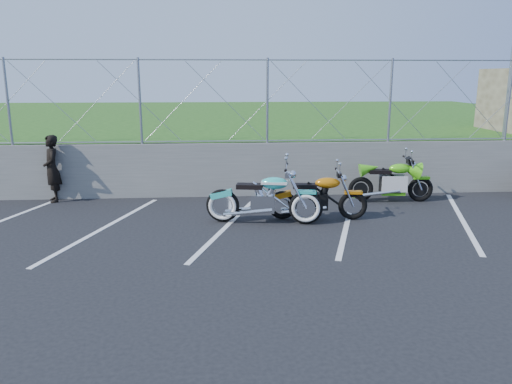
{
  "coord_description": "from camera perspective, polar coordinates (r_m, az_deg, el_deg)",
  "views": [
    {
      "loc": [
        -0.15,
        -8.52,
        2.87
      ],
      "look_at": [
        0.57,
        1.3,
        0.58
      ],
      "focal_mm": 35.0,
      "sensor_mm": 36.0,
      "label": 1
    }
  ],
  "objects": [
    {
      "name": "ground",
      "position": [
        8.99,
        -3.03,
        -5.57
      ],
      "size": [
        90.0,
        90.0,
        0.0
      ],
      "primitive_type": "plane",
      "color": "black",
      "rests_on": "ground"
    },
    {
      "name": "sign_pole",
      "position": [
        14.43,
        27.02,
        11.4
      ],
      "size": [
        0.08,
        0.08,
        3.0
      ],
      "primitive_type": "cylinder",
      "color": "gray",
      "rests_on": "grass_field"
    },
    {
      "name": "cruiser_turquoise",
      "position": [
        9.91,
        1.08,
        -0.97
      ],
      "size": [
        2.33,
        0.73,
        1.16
      ],
      "rotation": [
        0.0,
        0.0,
        -0.17
      ],
      "color": "black",
      "rests_on": "ground"
    },
    {
      "name": "chain_link_fence",
      "position": [
        12.03,
        -3.52,
        10.33
      ],
      "size": [
        28.0,
        0.03,
        2.0
      ],
      "color": "gray",
      "rests_on": "retaining_wall"
    },
    {
      "name": "retaining_wall",
      "position": [
        12.22,
        -3.41,
        2.58
      ],
      "size": [
        30.0,
        0.22,
        1.3
      ],
      "primitive_type": "cube",
      "color": "slate",
      "rests_on": "ground"
    },
    {
      "name": "sportbike_green",
      "position": [
        12.06,
        15.29,
        1.0
      ],
      "size": [
        1.99,
        0.71,
        1.03
      ],
      "rotation": [
        0.0,
        0.0,
        -0.07
      ],
      "color": "black",
      "rests_on": "ground"
    },
    {
      "name": "grass_field",
      "position": [
        22.13,
        -3.8,
        7.28
      ],
      "size": [
        30.0,
        20.0,
        1.3
      ],
      "primitive_type": "cube",
      "color": "#224F15",
      "rests_on": "ground"
    },
    {
      "name": "person_standing",
      "position": [
        12.52,
        -22.28,
        2.48
      ],
      "size": [
        0.57,
        0.67,
        1.56
      ],
      "primitive_type": "imported",
      "rotation": [
        0.0,
        0.0,
        -1.17
      ],
      "color": "black",
      "rests_on": "ground"
    },
    {
      "name": "naked_orange",
      "position": [
        10.25,
        7.21,
        -0.78
      ],
      "size": [
        2.03,
        0.69,
        1.01
      ],
      "rotation": [
        0.0,
        0.0,
        -0.1
      ],
      "color": "black",
      "rests_on": "ground"
    },
    {
      "name": "parking_lines",
      "position": [
        10.03,
        3.73,
        -3.57
      ],
      "size": [
        18.29,
        4.31,
        0.01
      ],
      "color": "silver",
      "rests_on": "ground"
    }
  ]
}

